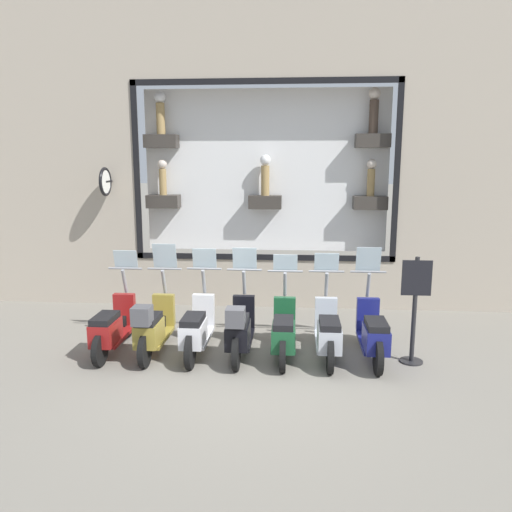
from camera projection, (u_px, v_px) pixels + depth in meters
ground_plane at (250, 372)px, 7.54m from camera, size 120.00×120.00×0.00m
building_facade at (265, 42)px, 10.02m from camera, size 1.22×36.00×10.74m
scooter_navy_0 at (373, 334)px, 7.90m from camera, size 1.81×0.60×1.70m
scooter_silver_1 at (328, 333)px, 7.95m from camera, size 1.81×0.60×1.59m
scooter_green_2 at (284, 332)px, 8.00m from camera, size 1.80×0.60×1.55m
scooter_black_3 at (240, 329)px, 7.99m from camera, size 1.81×0.60×1.66m
scooter_white_4 at (197, 329)px, 8.11m from camera, size 1.81×0.60×1.64m
scooter_olive_5 at (153, 327)px, 8.10m from camera, size 1.80×0.60×1.71m
scooter_red_6 at (112, 328)px, 8.22m from camera, size 1.80×0.61×1.58m
shop_sign_post at (415, 306)px, 7.73m from camera, size 0.36×0.45×1.70m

